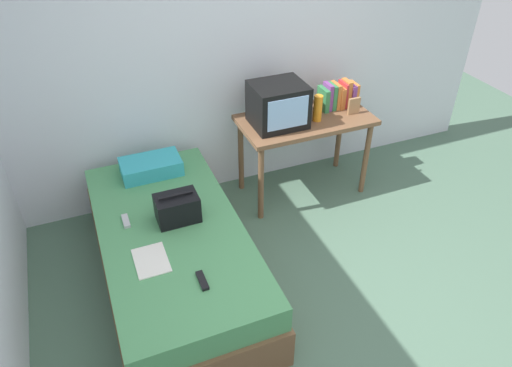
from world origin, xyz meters
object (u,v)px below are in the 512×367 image
at_px(bed, 174,255).
at_px(tv, 278,105).
at_px(desk, 305,128).
at_px(book_row, 338,96).
at_px(handbag, 177,208).
at_px(pillow, 151,167).
at_px(magazine, 151,260).
at_px(water_bottle, 318,108).
at_px(remote_silver, 126,221).
at_px(picture_frame, 354,106).
at_px(remote_dark, 202,281).

relative_size(bed, tv, 4.55).
xyz_separation_m(desk, book_row, (0.36, 0.09, 0.21)).
bearing_deg(tv, handbag, -149.87).
bearing_deg(book_row, pillow, -178.41).
distance_m(handbag, magazine, 0.45).
bearing_deg(magazine, desk, 31.08).
distance_m(water_bottle, handbag, 1.51).
bearing_deg(remote_silver, book_row, 16.29).
bearing_deg(picture_frame, water_bottle, 178.01).
bearing_deg(picture_frame, tv, 173.61).
relative_size(bed, remote_silver, 13.89).
bearing_deg(remote_dark, book_row, 38.39).
distance_m(magazine, remote_silver, 0.46).
bearing_deg(handbag, magazine, -128.40).
xyz_separation_m(bed, tv, (1.12, 0.68, 0.69)).
xyz_separation_m(magazine, remote_dark, (0.25, -0.30, 0.01)).
height_order(book_row, remote_dark, book_row).
bearing_deg(water_bottle, desk, 132.70).
height_order(pillow, handbag, handbag).
height_order(pillow, magazine, pillow).
bearing_deg(remote_silver, tv, 19.61).
relative_size(pillow, handbag, 1.59).
height_order(pillow, remote_dark, pillow).
height_order(bed, remote_dark, remote_dark).
relative_size(tv, picture_frame, 2.94).
height_order(picture_frame, magazine, picture_frame).
xyz_separation_m(tv, pillow, (-1.10, 0.05, -0.37)).
xyz_separation_m(bed, pillow, (0.02, 0.73, 0.33)).
bearing_deg(desk, handbag, -154.97).
height_order(water_bottle, remote_dark, water_bottle).
relative_size(tv, magazine, 1.52).
xyz_separation_m(water_bottle, picture_frame, (0.35, -0.01, -0.04)).
bearing_deg(bed, desk, 26.24).
height_order(tv, remote_silver, tv).
bearing_deg(remote_silver, remote_dark, -65.68).
height_order(water_bottle, picture_frame, water_bottle).
bearing_deg(desk, water_bottle, -47.30).
bearing_deg(remote_silver, picture_frame, 11.36).
xyz_separation_m(bed, desk, (1.40, 0.69, 0.41)).
bearing_deg(desk, pillow, 178.40).
bearing_deg(picture_frame, remote_dark, -146.35).
relative_size(book_row, handbag, 1.15).
distance_m(pillow, magazine, 1.02).
xyz_separation_m(handbag, remote_silver, (-0.36, 0.11, -0.09)).
bearing_deg(magazine, bed, 54.32).
distance_m(book_row, picture_frame, 0.19).
height_order(desk, magazine, desk).
relative_size(remote_dark, remote_silver, 1.08).
relative_size(desk, magazine, 4.00).
height_order(desk, water_bottle, water_bottle).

